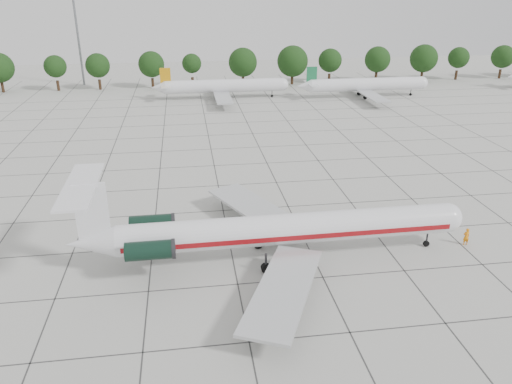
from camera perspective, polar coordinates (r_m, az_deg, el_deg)
ground at (r=53.06m, az=-3.06°, el=-5.76°), size 260.00×260.00×0.00m
apron_joints at (r=66.57m, az=-4.28°, el=0.41°), size 170.00×170.00×0.02m
main_airliner at (r=48.45m, az=1.34°, el=-4.38°), size 38.96×30.62×9.13m
ground_crew at (r=56.54m, az=22.90°, el=-4.71°), size 0.70×0.46×1.89m
bg_airliner_c at (r=118.63m, az=-3.70°, el=11.97°), size 28.24×27.20×7.40m
bg_airliner_d at (r=122.91m, az=12.46°, el=11.88°), size 28.24×27.20×7.40m
tree_line at (r=133.05m, az=-11.88°, el=14.09°), size 249.86×8.44×10.22m
floodlight_mast at (r=141.27m, az=-19.79°, el=17.17°), size 1.60×1.60×25.45m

